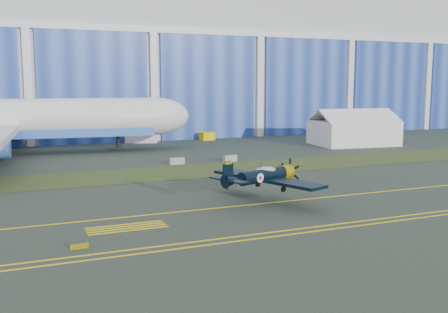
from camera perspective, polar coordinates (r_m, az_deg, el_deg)
name	(u,v)px	position (r m, az deg, el deg)	size (l,w,h in m)	color
ground	(283,189)	(54.25, 6.46, -3.55)	(260.00, 260.00, 0.00)	#303931
grass_median	(229,169)	(66.60, 0.56, -1.33)	(260.00, 10.00, 0.02)	#475128
hangar	(127,64)	(121.01, -10.54, 9.82)	(220.00, 45.70, 30.00)	silver
taxiway_centreline	(309,199)	(50.05, 9.27, -4.57)	(200.00, 0.20, 0.02)	yellow
edge_line_near	(375,224)	(42.56, 16.13, -7.03)	(80.00, 0.20, 0.02)	yellow
edge_line_far	(367,220)	(43.31, 15.29, -6.73)	(80.00, 0.20, 0.02)	yellow
hold_short_ladder	(127,227)	(40.52, -10.53, -7.60)	(6.00, 2.40, 0.02)	yellow
guard_board_left	(79,246)	(36.14, -15.47, -9.41)	(1.20, 0.15, 0.35)	yellow
warbird	(263,176)	(47.54, 4.22, -2.10)	(13.43, 14.71, 3.59)	black
tent	(353,127)	(95.18, 13.91, 3.16)	(14.84, 11.61, 6.39)	white
shipping_container	(141,136)	(97.05, -9.00, 2.23)	(5.76, 2.31, 2.50)	white
tug	(207,136)	(100.25, -1.85, 2.23)	(2.64, 1.65, 1.54)	#F5D600
barrier_a	(177,161)	(70.46, -5.14, -0.50)	(2.00, 0.60, 0.90)	#978D96
barrier_b	(230,159)	(72.52, 0.67, -0.22)	(2.00, 0.60, 0.90)	#889D94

